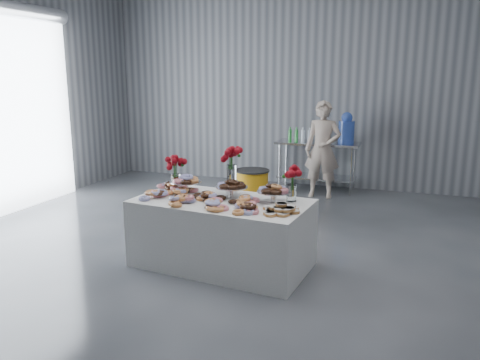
{
  "coord_description": "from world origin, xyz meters",
  "views": [
    {
      "loc": [
        1.79,
        -4.34,
        2.09
      ],
      "look_at": [
        -0.03,
        0.71,
        0.88
      ],
      "focal_mm": 35.0,
      "sensor_mm": 36.0,
      "label": 1
    }
  ],
  "objects_px": {
    "trash_barrel": "(252,192)",
    "display_table": "(222,233)",
    "water_jug": "(346,129)",
    "person": "(323,150)",
    "prep_table": "(317,157)"
  },
  "relations": [
    {
      "from": "water_jug",
      "to": "prep_table",
      "type": "bearing_deg",
      "value": 180.0
    },
    {
      "from": "water_jug",
      "to": "person",
      "type": "bearing_deg",
      "value": -125.51
    },
    {
      "from": "water_jug",
      "to": "display_table",
      "type": "bearing_deg",
      "value": -102.14
    },
    {
      "from": "person",
      "to": "trash_barrel",
      "type": "distance_m",
      "value": 1.67
    },
    {
      "from": "trash_barrel",
      "to": "display_table",
      "type": "bearing_deg",
      "value": -80.98
    },
    {
      "from": "person",
      "to": "trash_barrel",
      "type": "height_order",
      "value": "person"
    },
    {
      "from": "water_jug",
      "to": "person",
      "type": "relative_size",
      "value": 0.33
    },
    {
      "from": "display_table",
      "to": "trash_barrel",
      "type": "bearing_deg",
      "value": 99.02
    },
    {
      "from": "water_jug",
      "to": "trash_barrel",
      "type": "xyz_separation_m",
      "value": [
        -1.15,
        -1.82,
        -0.81
      ]
    },
    {
      "from": "trash_barrel",
      "to": "person",
      "type": "bearing_deg",
      "value": 58.84
    },
    {
      "from": "display_table",
      "to": "trash_barrel",
      "type": "distance_m",
      "value": 2.06
    },
    {
      "from": "water_jug",
      "to": "trash_barrel",
      "type": "relative_size",
      "value": 0.81
    },
    {
      "from": "trash_barrel",
      "to": "water_jug",
      "type": "bearing_deg",
      "value": 57.7
    },
    {
      "from": "display_table",
      "to": "person",
      "type": "relative_size",
      "value": 1.13
    },
    {
      "from": "prep_table",
      "to": "trash_barrel",
      "type": "distance_m",
      "value": 1.96
    }
  ]
}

